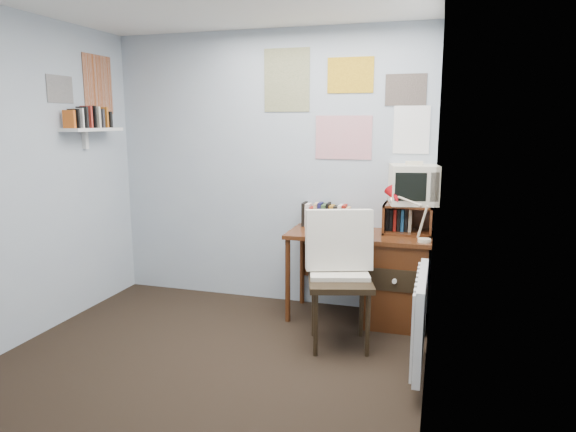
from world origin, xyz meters
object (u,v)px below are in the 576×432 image
object	(u,v)px
tv_riser	(408,219)
crt_tv	(413,183)
radiator	(421,318)
wall_shelf	(92,129)
desk_chair	(340,283)
desk_lamp	(425,219)
desk	(390,276)

from	to	relation	value
tv_riser	crt_tv	size ratio (longest dim) A/B	1.06
tv_riser	radiator	size ratio (longest dim) A/B	0.50
wall_shelf	crt_tv	bearing A→B (deg)	10.62
desk_chair	wall_shelf	distance (m)	2.53
radiator	desk_lamp	bearing A→B (deg)	91.53
desk_chair	wall_shelf	xyz separation A→B (m)	(-2.26, 0.21, 1.12)
desk_lamp	crt_tv	size ratio (longest dim) A/B	0.99
crt_tv	wall_shelf	xyz separation A→B (m)	(-2.72, -0.51, 0.43)
desk_chair	crt_tv	xyz separation A→B (m)	(0.47, 0.72, 0.69)
desk_chair	radiator	size ratio (longest dim) A/B	1.25
desk	radiator	bearing A→B (deg)	-72.76
desk_lamp	radiator	xyz separation A→B (m)	(0.02, -0.75, -0.53)
desk_chair	crt_tv	size ratio (longest dim) A/B	2.65
desk_lamp	crt_tv	bearing A→B (deg)	106.68
radiator	tv_riser	bearing A→B (deg)	99.28
crt_tv	wall_shelf	bearing A→B (deg)	179.37
crt_tv	radiator	world-z (taller)	crt_tv
desk_chair	desk_lamp	distance (m)	0.84
desk_chair	radiator	distance (m)	0.70
radiator	wall_shelf	distance (m)	3.15
desk	desk_lamp	size ratio (longest dim) A/B	3.21
desk_chair	desk_lamp	size ratio (longest dim) A/B	2.67
desk_lamp	desk	bearing A→B (deg)	141.58
desk	wall_shelf	bearing A→B (deg)	-171.60
desk_chair	desk	bearing A→B (deg)	45.89
radiator	wall_shelf	bearing A→B (deg)	169.11
desk_lamp	crt_tv	xyz separation A→B (m)	(-0.12, 0.31, 0.24)
desk	crt_tv	distance (m)	0.81
desk	crt_tv	world-z (taller)	crt_tv
tv_riser	radiator	distance (m)	1.15
desk_lamp	wall_shelf	distance (m)	2.93
desk_lamp	wall_shelf	xyz separation A→B (m)	(-2.84, -0.20, 0.67)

